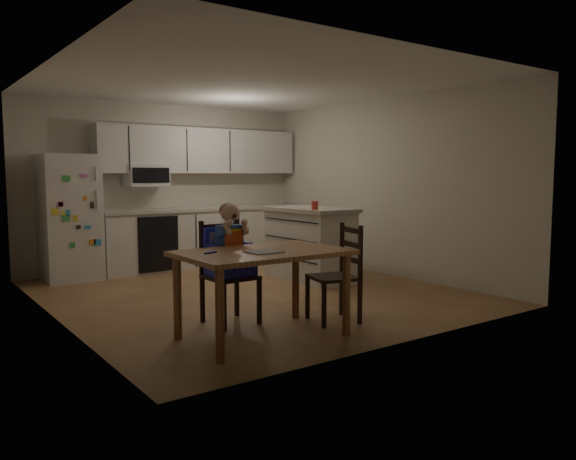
{
  "coord_description": "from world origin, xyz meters",
  "views": [
    {
      "loc": [
        -3.56,
        -5.72,
        1.43
      ],
      "look_at": [
        -0.21,
        -1.06,
        0.86
      ],
      "focal_mm": 35.0,
      "sensor_mm": 36.0,
      "label": 1
    }
  ],
  "objects_px": {
    "refrigerator": "(69,218)",
    "chair_side": "(342,266)",
    "dining_table": "(263,262)",
    "chair_booster": "(227,251)",
    "red_cup": "(315,205)",
    "kitchen_island": "(309,243)"
  },
  "relations": [
    {
      "from": "refrigerator",
      "to": "dining_table",
      "type": "bearing_deg",
      "value": -80.52
    },
    {
      "from": "red_cup",
      "to": "chair_booster",
      "type": "relative_size",
      "value": 0.09
    },
    {
      "from": "refrigerator",
      "to": "kitchen_island",
      "type": "distance_m",
      "value": 3.27
    },
    {
      "from": "kitchen_island",
      "to": "red_cup",
      "type": "height_order",
      "value": "red_cup"
    },
    {
      "from": "refrigerator",
      "to": "dining_table",
      "type": "xyz_separation_m",
      "value": [
        0.64,
        -3.81,
        -0.18
      ]
    },
    {
      "from": "chair_booster",
      "to": "red_cup",
      "type": "bearing_deg",
      "value": 24.88
    },
    {
      "from": "refrigerator",
      "to": "chair_side",
      "type": "relative_size",
      "value": 1.79
    },
    {
      "from": "dining_table",
      "to": "chair_side",
      "type": "xyz_separation_m",
      "value": [
        0.94,
        0.03,
        -0.13
      ]
    },
    {
      "from": "red_cup",
      "to": "dining_table",
      "type": "xyz_separation_m",
      "value": [
        -1.81,
        -1.55,
        -0.37
      ]
    },
    {
      "from": "refrigerator",
      "to": "red_cup",
      "type": "xyz_separation_m",
      "value": [
        2.44,
        -2.26,
        0.19
      ]
    },
    {
      "from": "refrigerator",
      "to": "red_cup",
      "type": "relative_size",
      "value": 15.84
    },
    {
      "from": "chair_booster",
      "to": "dining_table",
      "type": "bearing_deg",
      "value": -92.16
    },
    {
      "from": "dining_table",
      "to": "chair_booster",
      "type": "distance_m",
      "value": 0.62
    },
    {
      "from": "kitchen_island",
      "to": "red_cup",
      "type": "distance_m",
      "value": 0.68
    },
    {
      "from": "refrigerator",
      "to": "kitchen_island",
      "type": "height_order",
      "value": "refrigerator"
    },
    {
      "from": "refrigerator",
      "to": "dining_table",
      "type": "relative_size",
      "value": 1.18
    },
    {
      "from": "kitchen_island",
      "to": "chair_side",
      "type": "xyz_separation_m",
      "value": [
        -1.06,
        -1.88,
        0.04
      ]
    },
    {
      "from": "chair_side",
      "to": "red_cup",
      "type": "bearing_deg",
      "value": 164.18
    },
    {
      "from": "refrigerator",
      "to": "chair_side",
      "type": "bearing_deg",
      "value": -67.36
    },
    {
      "from": "chair_booster",
      "to": "chair_side",
      "type": "height_order",
      "value": "chair_booster"
    },
    {
      "from": "chair_side",
      "to": "kitchen_island",
      "type": "bearing_deg",
      "value": 164.4
    },
    {
      "from": "chair_booster",
      "to": "chair_side",
      "type": "distance_m",
      "value": 1.13
    }
  ]
}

